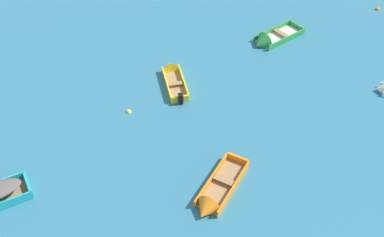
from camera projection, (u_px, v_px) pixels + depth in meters
name	position (u px, v px, depth m)	size (l,w,h in m)	color
rowboat_green_midfield_left	(268.00, 41.00, 32.63)	(4.21, 3.41, 1.38)	beige
rowboat_orange_back_row_left	(213.00, 198.00, 22.65)	(3.32, 4.14, 1.17)	#99754C
rowboat_yellow_near_left	(173.00, 76.00, 29.70)	(1.55, 3.96, 1.02)	#99754C
mooring_buoy_far_field	(129.00, 112.00, 27.51)	(0.32, 0.32, 0.32)	yellow
mooring_buoy_central	(377.00, 10.00, 36.10)	(0.36, 0.36, 0.36)	orange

